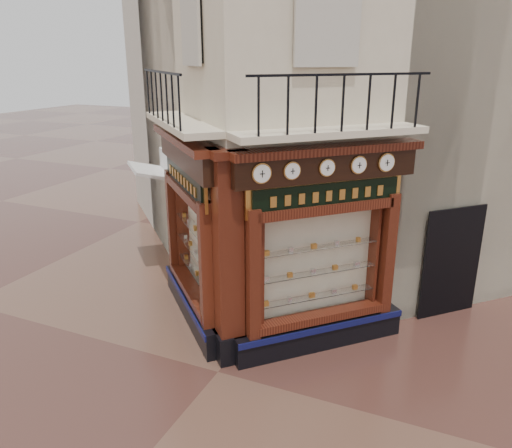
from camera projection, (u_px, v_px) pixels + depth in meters
The scene contains 16 objects.
ground at pixel (218, 372), 9.02m from camera, with size 80.00×80.00×0.00m, color #472821.
main_building at pixel (327, 32), 12.45m from camera, with size 8.00×8.00×12.00m, color beige.
neighbour_left at pixel (272, 53), 15.70m from camera, with size 8.00×8.00×11.00m, color beige.
neighbour_right at pixel (438, 53), 13.81m from camera, with size 8.00×8.00×11.00m, color beige.
shopfront_left at pixel (191, 232), 10.29m from camera, with size 2.86×2.86×3.98m.
shopfront_right at pixel (322, 253), 9.22m from camera, with size 2.86×2.86×3.98m.
corner_pilaster at pixel (228, 263), 8.83m from camera, with size 0.85×0.85×3.98m.
balcony at pixel (251, 127), 8.96m from camera, with size 5.94×2.97×1.03m.
clock_a at pixel (262, 173), 8.08m from camera, with size 0.28×0.28×0.34m.
clock_b at pixel (292, 171), 8.27m from camera, with size 0.25×0.25×0.31m.
clock_c at pixel (327, 168), 8.49m from camera, with size 0.25×0.25×0.31m.
clock_d at pixel (359, 165), 8.71m from camera, with size 0.26×0.26×0.32m.
clock_e at pixel (386, 162), 8.91m from camera, with size 0.28×0.28×0.34m.
awning at pixel (157, 267), 13.52m from camera, with size 1.56×0.94×0.08m, color silver, non-canonical shape.
signboard_left at pixel (185, 179), 9.90m from camera, with size 2.18×2.18×0.58m.
signboard_right at pixel (327, 195), 8.79m from camera, with size 2.22×2.22×0.59m.
Camera 1 is at (3.72, -6.77, 5.43)m, focal length 35.00 mm.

